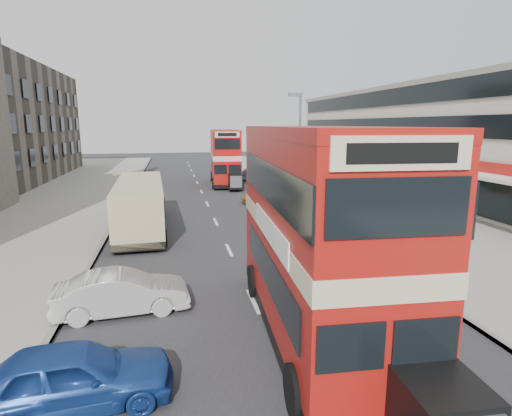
{
  "coord_description": "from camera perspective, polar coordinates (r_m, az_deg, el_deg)",
  "views": [
    {
      "loc": [
        -2.57,
        -10.94,
        5.93
      ],
      "look_at": [
        0.63,
        4.65,
        2.71
      ],
      "focal_mm": 29.0,
      "sensor_mm": 36.0,
      "label": 1
    }
  ],
  "objects": [
    {
      "name": "ground",
      "position": [
        12.71,
        1.47,
        -16.4
      ],
      "size": [
        160.0,
        160.0,
        0.0
      ],
      "primitive_type": "plane",
      "color": "#28282B",
      "rests_on": "ground"
    },
    {
      "name": "road_surface",
      "position": [
        31.61,
        -6.74,
        0.56
      ],
      "size": [
        12.0,
        90.0,
        0.01
      ],
      "primitive_type": "cube",
      "color": "#28282B",
      "rests_on": "ground"
    },
    {
      "name": "pavement_right",
      "position": [
        34.69,
        13.41,
        1.41
      ],
      "size": [
        12.0,
        90.0,
        0.15
      ],
      "primitive_type": "cube",
      "color": "gray",
      "rests_on": "ground"
    },
    {
      "name": "pavement_left",
      "position": [
        32.87,
        -28.06,
        -0.18
      ],
      "size": [
        12.0,
        90.0,
        0.15
      ],
      "primitive_type": "cube",
      "color": "gray",
      "rests_on": "ground"
    },
    {
      "name": "kerb_left",
      "position": [
        31.69,
        -17.8,
        0.24
      ],
      "size": [
        0.2,
        90.0,
        0.16
      ],
      "primitive_type": "cube",
      "color": "gray",
      "rests_on": "ground"
    },
    {
      "name": "kerb_right",
      "position": [
        32.66,
        3.98,
        1.09
      ],
      "size": [
        0.2,
        90.0,
        0.16
      ],
      "primitive_type": "cube",
      "color": "gray",
      "rests_on": "ground"
    },
    {
      "name": "commercial_row",
      "position": [
        39.92,
        23.02,
        8.78
      ],
      "size": [
        9.9,
        46.2,
        9.3
      ],
      "color": "beige",
      "rests_on": "ground"
    },
    {
      "name": "street_lamp",
      "position": [
        30.35,
        5.9,
        9.22
      ],
      "size": [
        1.0,
        0.2,
        8.12
      ],
      "color": "slate",
      "rests_on": "ground"
    },
    {
      "name": "bus_main",
      "position": [
        11.53,
        8.53,
        -3.46
      ],
      "size": [
        3.34,
        10.46,
        5.69
      ],
      "rotation": [
        0.0,
        0.0,
        3.09
      ],
      "color": "black",
      "rests_on": "ground"
    },
    {
      "name": "bus_second",
      "position": [
        41.53,
        -4.29,
        7.03
      ],
      "size": [
        3.19,
        9.67,
        5.24
      ],
      "rotation": [
        0.0,
        0.0,
        3.07
      ],
      "color": "black",
      "rests_on": "ground"
    },
    {
      "name": "coach",
      "position": [
        24.31,
        -15.69,
        0.59
      ],
      "size": [
        2.89,
        9.91,
        2.6
      ],
      "rotation": [
        0.0,
        0.0,
        0.04
      ],
      "color": "black",
      "rests_on": "ground"
    },
    {
      "name": "car_left_near",
      "position": [
        10.19,
        -24.02,
        -20.44
      ],
      "size": [
        4.33,
        2.08,
        1.43
      ],
      "primitive_type": "imported",
      "rotation": [
        0.0,
        0.0,
        1.67
      ],
      "color": "navy",
      "rests_on": "ground"
    },
    {
      "name": "car_left_front",
      "position": [
        14.07,
        -17.99,
        -11.05
      ],
      "size": [
        4.27,
        1.82,
        1.37
      ],
      "primitive_type": "imported",
      "rotation": [
        0.0,
        0.0,
        1.66
      ],
      "color": "silver",
      "rests_on": "ground"
    },
    {
      "name": "car_right_a",
      "position": [
        26.43,
        4.62,
        -0.19
      ],
      "size": [
        4.41,
        2.15,
        1.23
      ],
      "primitive_type": "imported",
      "rotation": [
        0.0,
        0.0,
        -1.47
      ],
      "color": "maroon",
      "rests_on": "ground"
    },
    {
      "name": "car_right_b",
      "position": [
        31.75,
        1.64,
        1.73
      ],
      "size": [
        4.26,
        2.17,
        1.15
      ],
      "primitive_type": "imported",
      "rotation": [
        0.0,
        0.0,
        -1.51
      ],
      "color": "#C07613",
      "rests_on": "ground"
    },
    {
      "name": "car_right_c",
      "position": [
        44.47,
        -1.0,
        4.71
      ],
      "size": [
        4.37,
        2.16,
        1.43
      ],
      "primitive_type": "imported",
      "rotation": [
        0.0,
        0.0,
        -1.69
      ],
      "color": "#5584AA",
      "rests_on": "ground"
    },
    {
      "name": "pedestrian_near",
      "position": [
        26.68,
        12.6,
        0.59
      ],
      "size": [
        0.71,
        0.54,
        1.77
      ],
      "primitive_type": "imported",
      "rotation": [
        0.0,
        0.0,
        3.3
      ],
      "color": "gray",
      "rests_on": "pavement_right"
    },
    {
      "name": "pedestrian_far",
      "position": [
        43.64,
        2.5,
        5.07
      ],
      "size": [
        1.19,
        0.94,
        1.89
      ],
      "primitive_type": "imported",
      "rotation": [
        0.0,
        0.0,
        0.5
      ],
      "color": "gray",
      "rests_on": "pavement_right"
    },
    {
      "name": "cyclist",
      "position": [
        32.31,
        1.83,
        2.29
      ],
      "size": [
        0.7,
        1.57,
        2.19
      ],
      "rotation": [
        0.0,
        0.0,
        -0.07
      ],
      "color": "gray",
      "rests_on": "ground"
    }
  ]
}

